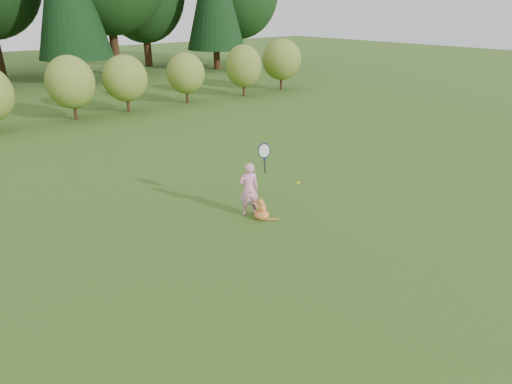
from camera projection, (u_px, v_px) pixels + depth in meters
ground at (272, 235)px, 9.26m from camera, size 100.00×100.00×0.00m
shrub_row at (68, 89)px, 17.92m from camera, size 28.00×3.00×2.80m
child at (249, 188)px, 9.95m from camera, size 0.76×0.51×1.93m
cat at (261, 208)px, 9.88m from camera, size 0.51×0.80×0.69m
tennis_ball at (298, 183)px, 9.11m from camera, size 0.07×0.07×0.07m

